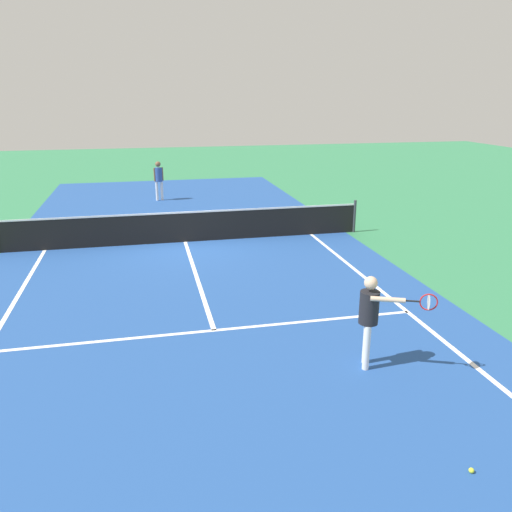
{
  "coord_description": "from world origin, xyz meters",
  "views": [
    {
      "loc": [
        -1.16,
        -15.39,
        4.38
      ],
      "look_at": [
        1.15,
        -4.97,
        1.0
      ],
      "focal_mm": 35.91,
      "sensor_mm": 36.0,
      "label": 1
    }
  ],
  "objects_px": {
    "player_near": "(371,312)",
    "player_far": "(159,177)",
    "net": "(184,227)",
    "tennis_ball_by_baseline": "(471,470)"
  },
  "relations": [
    {
      "from": "player_near",
      "to": "tennis_ball_by_baseline",
      "type": "height_order",
      "value": "player_near"
    },
    {
      "from": "tennis_ball_by_baseline",
      "to": "player_far",
      "type": "bearing_deg",
      "value": 99.53
    },
    {
      "from": "player_far",
      "to": "tennis_ball_by_baseline",
      "type": "xyz_separation_m",
      "value": [
        2.99,
        -17.78,
        -0.99
      ]
    },
    {
      "from": "net",
      "to": "player_near",
      "type": "xyz_separation_m",
      "value": [
        2.33,
        -8.31,
        0.5
      ]
    },
    {
      "from": "player_far",
      "to": "tennis_ball_by_baseline",
      "type": "height_order",
      "value": "player_far"
    },
    {
      "from": "player_near",
      "to": "tennis_ball_by_baseline",
      "type": "distance_m",
      "value": 2.83
    },
    {
      "from": "net",
      "to": "tennis_ball_by_baseline",
      "type": "distance_m",
      "value": 11.25
    },
    {
      "from": "net",
      "to": "player_far",
      "type": "height_order",
      "value": "player_far"
    },
    {
      "from": "net",
      "to": "tennis_ball_by_baseline",
      "type": "height_order",
      "value": "net"
    },
    {
      "from": "player_near",
      "to": "player_far",
      "type": "height_order",
      "value": "player_far"
    }
  ]
}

